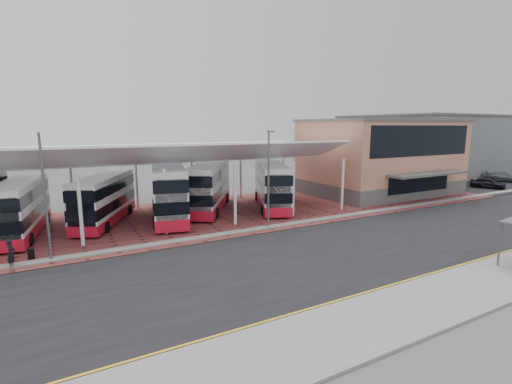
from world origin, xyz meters
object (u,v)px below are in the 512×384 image
Objects in this scene: bus_5 at (271,186)px; carpark_car_a at (488,183)px; bus_1 at (21,208)px; bus_4 at (209,187)px; pedestrian at (11,253)px; bus_3 at (168,192)px; terminal at (380,156)px; bus_2 at (105,200)px; carpark_car_b at (504,177)px.

carpark_car_a is at bearing 16.86° from bus_5.
bus_1 is 22.23m from bus_5.
bus_4 is 6.42× the size of pedestrian.
bus_1 is at bearing -166.74° from bus_3.
terminal is 1.67× the size of bus_4.
pedestrian is at bearing -100.79° from bus_2.
terminal is 1.66× the size of bus_5.
carpark_car_b is at bearing 6.71° from bus_1.
bus_5 reaches higher than carpark_car_a.
bus_3 is at bearing -159.21° from bus_5.
bus_3 is 2.48× the size of carpark_car_b.
carpark_car_a is (48.08, -5.54, -1.33)m from bus_2.
bus_5 is 6.46× the size of pedestrian.
bus_4 is 18.57m from pedestrian.
carpark_car_b is (23.69, -2.66, -3.87)m from terminal.
bus_4 is at bearing 148.92° from carpark_car_a.
bus_5 is at bearing -56.27° from pedestrian.
bus_5 is at bearing 150.56° from carpark_car_a.
bus_5 is at bearing -176.81° from terminal.
bus_2 is at bearing -175.22° from bus_3.
bus_3 reaches higher than bus_1.
bus_2 is 0.91× the size of bus_4.
terminal is 40.02m from pedestrian.
terminal is at bearing -62.14° from pedestrian.
bus_1 is (-38.88, -0.30, -2.50)m from terminal.
bus_2 is 9.93m from bus_4.
pedestrian is at bearing -133.72° from bus_3.
bus_5 is (6.16, -1.90, -0.07)m from bus_4.
bus_3 is (-27.33, -0.30, -2.18)m from terminal.
bus_5 is at bearing 14.68° from bus_4.
bus_2 reaches higher than pedestrian.
bus_2 is (-32.73, 0.51, -2.53)m from terminal.
bus_4 is at bearing 149.55° from carpark_car_b.
bus_4 reaches higher than carpark_car_b.
bus_1 is 7.72m from pedestrian.
bus_4 reaches higher than pedestrian.
bus_5 is at bearing 9.86° from bus_3.
bus_2 is 16.14m from bus_5.
bus_1 is at bearing -157.44° from bus_5.
bus_5 is (10.67, -0.63, -0.15)m from bus_3.
terminal is 27.41m from bus_3.
bus_1 reaches higher than bus_2.
terminal is 10.69× the size of pedestrian.
bus_2 is at bearing 151.30° from carpark_car_a.
bus_5 reaches higher than bus_2.
bus_1 is 2.15× the size of carpark_car_b.
terminal is at bearing 27.37° from bus_5.
bus_4 is 46.68m from carpark_car_b.
bus_5 is 40.41m from carpark_car_b.
carpark_car_a reaches higher than carpark_car_b.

